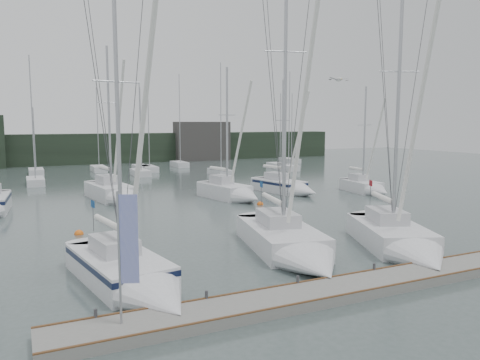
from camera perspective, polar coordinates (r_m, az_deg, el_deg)
name	(u,v)px	position (r m, az deg, el deg)	size (l,w,h in m)	color
ground	(288,260)	(24.14, 5.90, -9.68)	(160.00, 160.00, 0.00)	#455451
dock	(352,288)	(20.18, 13.45, -12.64)	(24.00, 2.00, 0.40)	slate
far_treeline	(98,149)	(82.74, -16.91, 3.69)	(90.00, 4.00, 5.00)	black
far_building_right	(202,141)	(85.28, -4.65, 4.74)	(10.00, 3.00, 7.00)	#3B3936
mast_forest	(82,171)	(65.02, -18.66, 1.00)	(60.51, 25.30, 14.65)	silver
sailboat_near_left	(134,278)	(20.03, -12.79, -11.60)	(4.33, 9.52, 14.52)	silver
sailboat_near_center	(295,248)	(24.15, 6.68, -8.23)	(5.24, 10.82, 17.98)	silver
sailboat_near_right	(403,244)	(26.20, 19.30, -7.35)	(6.36, 9.77, 16.29)	silver
sailboat_mid_b	(116,194)	(42.50, -14.85, -1.68)	(4.09, 9.22, 14.42)	silver
sailboat_mid_c	(234,193)	(41.90, -0.77, -1.60)	(4.08, 7.74, 12.58)	silver
sailboat_mid_d	(289,187)	(45.99, 5.99, -0.90)	(4.08, 8.23, 11.89)	silver
sailboat_mid_e	(368,188)	(47.49, 15.36, -0.94)	(2.96, 6.73, 11.11)	silver
buoy_b	(260,205)	(39.64, 2.47, -3.02)	(0.55, 0.55, 0.55)	orange
buoy_c	(79,234)	(30.97, -19.04, -6.27)	(0.57, 0.57, 0.57)	orange
dock_banner	(126,246)	(15.57, -13.77, -7.86)	(0.63, 0.29, 4.37)	#A0A2A8
seagull	(339,79)	(24.86, 11.94, 11.92)	(1.05, 0.46, 0.21)	silver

